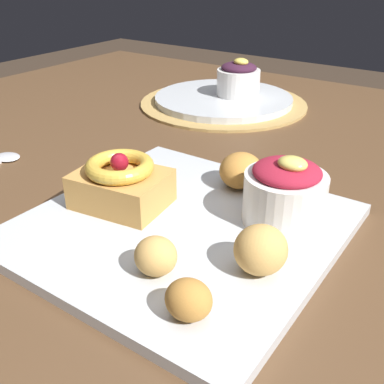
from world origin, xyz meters
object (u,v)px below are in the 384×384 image
object	(u,v)px
berry_ramekin	(285,192)
back_plate	(223,99)
fritter_middle	(261,250)
back_ramekin	(238,79)
fritter_back	(156,256)
fritter_front	(241,170)
front_plate	(181,227)
cake_slice	(121,183)
fritter_extra	(189,300)

from	to	relation	value
berry_ramekin	back_plate	size ratio (longest dim) A/B	0.32
fritter_middle	back_plate	size ratio (longest dim) A/B	0.18
back_ramekin	fritter_back	bearing A→B (deg)	-67.59
back_plate	back_ramekin	world-z (taller)	back_ramekin
fritter_front	back_plate	size ratio (longest dim) A/B	0.20
fritter_back	back_plate	distance (m)	0.55
fritter_front	fritter_back	size ratio (longest dim) A/B	1.38
fritter_front	back_plate	xyz separation A→B (m)	(-0.21, 0.31, -0.02)
front_plate	fritter_front	distance (m)	0.11
back_ramekin	cake_slice	bearing A→B (deg)	-76.70
cake_slice	back_plate	xyz separation A→B (m)	(-0.13, 0.43, -0.03)
berry_ramekin	back_ramekin	world-z (taller)	back_ramekin
front_plate	fritter_front	xyz separation A→B (m)	(0.01, 0.11, 0.03)
fritter_extra	front_plate	bearing A→B (deg)	128.38
fritter_middle	back_ramekin	xyz separation A→B (m)	(-0.29, 0.47, 0.01)
berry_ramekin	back_ramekin	xyz separation A→B (m)	(-0.27, 0.38, 0.00)
back_plate	fritter_middle	bearing A→B (deg)	-55.31
fritter_back	fritter_extra	size ratio (longest dim) A/B	1.00
berry_ramekin	back_ramekin	bearing A→B (deg)	125.64
fritter_front	fritter_middle	xyz separation A→B (m)	(0.10, -0.14, 0.00)
fritter_extra	back_ramekin	distance (m)	0.61
fritter_front	fritter_extra	world-z (taller)	fritter_front
back_ramekin	fritter_middle	bearing A→B (deg)	-58.23
berry_ramekin	back_plate	world-z (taller)	berry_ramekin
fritter_middle	back_plate	bearing A→B (deg)	124.69
fritter_middle	fritter_back	bearing A→B (deg)	-143.27
cake_slice	fritter_extra	size ratio (longest dim) A/B	2.81
fritter_middle	back_plate	world-z (taller)	fritter_middle
front_plate	fritter_extra	xyz separation A→B (m)	(0.09, -0.11, 0.02)
front_plate	fritter_extra	bearing A→B (deg)	-51.62
fritter_back	back_plate	size ratio (longest dim) A/B	0.14
berry_ramekin	fritter_middle	size ratio (longest dim) A/B	1.75
berry_ramekin	back_plate	xyz separation A→B (m)	(-0.29, 0.36, -0.03)
fritter_extra	fritter_middle	bearing A→B (deg)	77.60
fritter_front	berry_ramekin	bearing A→B (deg)	-29.75
back_ramekin	fritter_front	bearing A→B (deg)	-59.80
front_plate	berry_ramekin	xyz separation A→B (m)	(0.09, 0.07, 0.04)
cake_slice	fritter_extra	world-z (taller)	cake_slice
berry_ramekin	fritter_back	bearing A→B (deg)	-110.11
fritter_back	front_plate	bearing A→B (deg)	111.27
fritter_front	back_ramekin	xyz separation A→B (m)	(-0.19, 0.33, 0.02)
front_plate	fritter_front	bearing A→B (deg)	85.07
front_plate	fritter_back	xyz separation A→B (m)	(0.03, -0.08, 0.02)
front_plate	back_plate	distance (m)	0.47
berry_ramekin	back_plate	bearing A→B (deg)	129.16
fritter_extra	back_ramekin	bearing A→B (deg)	116.18
berry_ramekin	back_ramekin	size ratio (longest dim) A/B	1.04
cake_slice	fritter_front	xyz separation A→B (m)	(0.09, 0.11, -0.00)
cake_slice	fritter_extra	bearing A→B (deg)	-32.33
fritter_back	back_ramekin	bearing A→B (deg)	112.41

